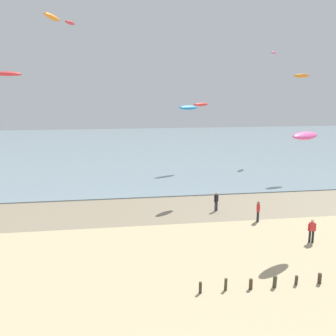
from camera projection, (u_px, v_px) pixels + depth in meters
wet_sand_strip at (155, 210)px, 32.72m from camera, size 120.00×7.68×0.01m
sea at (133, 147)px, 70.32m from camera, size 160.00×70.00×0.10m
person_nearest_camera at (216, 201)px, 32.25m from camera, size 0.46×0.40×1.71m
person_mid_beach at (258, 211)px, 29.57m from camera, size 0.29×0.56×1.71m
person_right_flank at (312, 230)px, 25.41m from camera, size 0.57×0.27×1.71m
kite_aloft_0 at (302, 76)px, 44.07m from camera, size 2.46×1.40×0.64m
kite_aloft_1 at (70, 23)px, 36.29m from camera, size 1.15×2.05×0.34m
kite_aloft_3 at (52, 17)px, 31.26m from camera, size 1.63×3.01×0.82m
kite_aloft_5 at (188, 107)px, 47.90m from camera, size 3.19×2.39×0.83m
kite_aloft_6 at (201, 104)px, 34.90m from camera, size 2.14×1.99×0.40m
kite_aloft_7 at (273, 53)px, 54.11m from camera, size 1.71×2.03×0.44m
kite_aloft_8 at (7, 74)px, 31.99m from camera, size 2.64×1.83×0.44m
kite_aloft_9 at (305, 136)px, 24.15m from camera, size 2.86×2.30×0.68m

